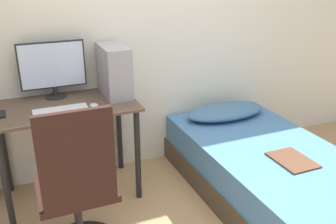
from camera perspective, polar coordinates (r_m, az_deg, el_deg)
name	(u,v)px	position (r m, az deg, el deg)	size (l,w,h in m)	color
wall_back	(121,26)	(3.11, -7.24, 12.92)	(8.00, 0.05, 2.50)	silver
desk	(66,121)	(2.87, -15.23, -1.26)	(1.03, 0.60, 0.76)	brown
office_chair	(78,202)	(2.33, -13.53, -13.25)	(0.51, 0.51, 1.04)	black
bed	(270,174)	(3.02, 15.32, -9.13)	(0.98, 1.90, 0.42)	#4C3D2D
pillow	(225,111)	(3.41, 8.74, 0.09)	(0.75, 0.36, 0.11)	teal
magazine	(292,160)	(2.80, 18.43, -6.96)	(0.24, 0.32, 0.01)	#56331E
monitor	(53,68)	(2.94, -17.17, 6.49)	(0.49, 0.16, 0.43)	black
keyboard	(60,110)	(2.70, -16.07, 0.30)	(0.37, 0.11, 0.02)	silver
pc_tower	(114,71)	(2.91, -8.24, 6.25)	(0.18, 0.40, 0.39)	#99999E
mouse	(94,105)	(2.74, -11.21, 1.01)	(0.06, 0.09, 0.02)	silver
phone	(0,114)	(2.78, -24.22, -0.33)	(0.07, 0.14, 0.01)	black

